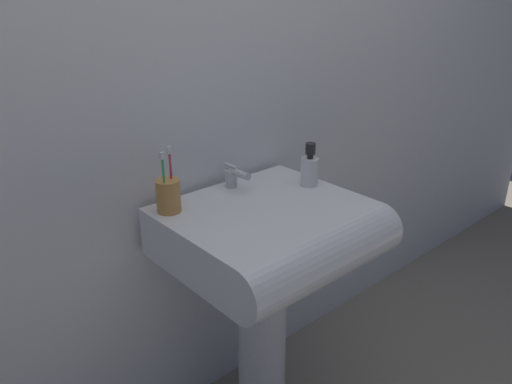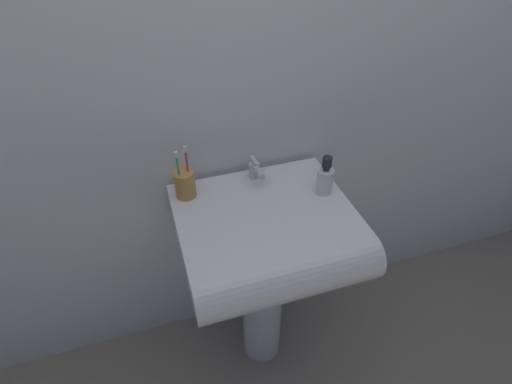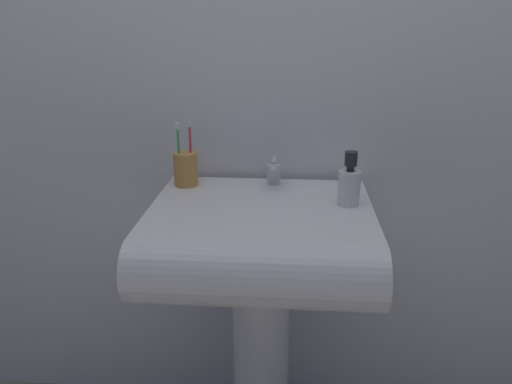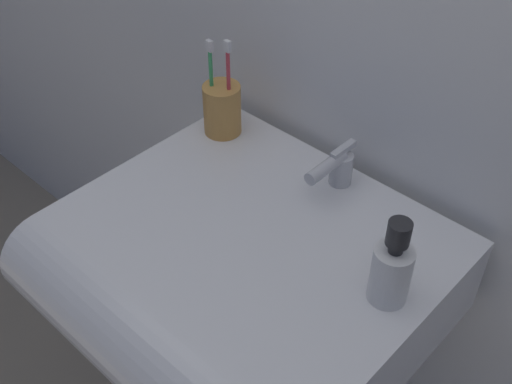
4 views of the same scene
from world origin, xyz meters
name	(u,v)px [view 2 (image 2 of 4)]	position (x,y,z in m)	size (l,w,h in m)	color
ground_plane	(262,345)	(0.00, 0.00, 0.00)	(6.00, 6.00, 0.00)	gray
wall_back	(238,67)	(0.00, 0.27, 1.20)	(5.00, 0.05, 2.40)	white
sink_pedestal	(262,300)	(0.00, 0.00, 0.34)	(0.16, 0.16, 0.67)	white
sink_basin	(269,237)	(0.00, -0.06, 0.75)	(0.57, 0.52, 0.15)	white
faucet	(255,170)	(0.02, 0.16, 0.86)	(0.04, 0.11, 0.07)	silver
toothbrush_cup	(185,183)	(-0.23, 0.15, 0.87)	(0.07, 0.07, 0.19)	#D19347
soap_bottle	(325,179)	(0.22, 0.02, 0.88)	(0.06, 0.06, 0.14)	white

